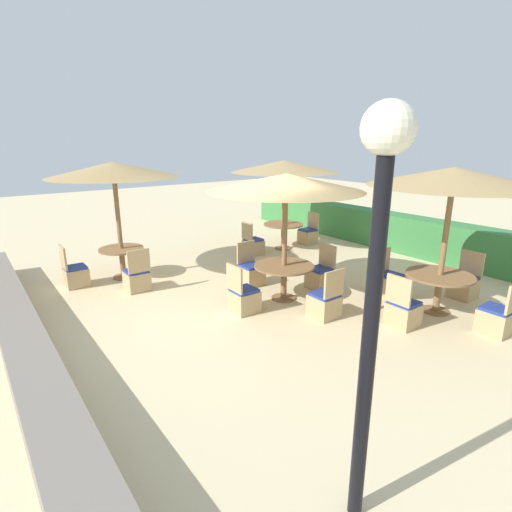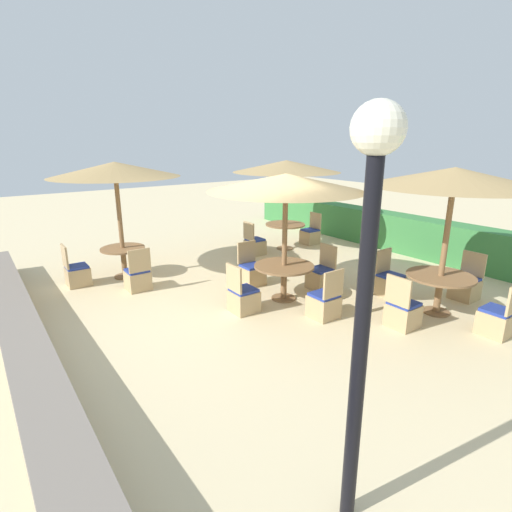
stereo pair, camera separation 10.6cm
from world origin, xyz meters
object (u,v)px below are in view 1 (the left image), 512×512
at_px(patio_chair_back_left_north, 308,235).
at_px(patio_chair_back_right_east, 497,319).
at_px(lamp_post, 378,247).
at_px(patio_chair_back_right_west, 388,282).
at_px(patio_chair_front_left_east, 137,278).
at_px(patio_chair_center_north, 320,276).
at_px(parasol_center, 286,183).
at_px(parasol_front_left, 113,170).
at_px(round_table_front_left, 122,255).
at_px(patio_chair_center_south, 243,298).
at_px(parasol_back_right, 454,177).
at_px(patio_chair_center_east, 325,303).
at_px(patio_chair_back_right_north, 464,285).
at_px(patio_chair_center_west, 251,273).
at_px(patio_chair_front_left_south, 75,275).
at_px(round_table_center, 284,271).
at_px(parasol_back_left, 284,166).
at_px(patio_chair_back_right_south, 403,312).
at_px(patio_chair_back_left_south, 253,245).
at_px(round_table_back_left, 283,229).
at_px(round_table_back_right, 439,281).

distance_m(patio_chair_back_left_north, patio_chair_back_right_east, 6.34).
distance_m(lamp_post, patio_chair_back_right_west, 5.72).
bearing_deg(patio_chair_front_left_east, patio_chair_center_north, -34.64).
bearing_deg(parasol_center, parasol_front_left, -146.31).
bearing_deg(lamp_post, patio_chair_back_right_west, 122.75).
relative_size(patio_chair_back_right_west, round_table_front_left, 0.95).
bearing_deg(patio_chair_center_south, parasol_center, 91.80).
relative_size(parasol_back_right, patio_chair_back_right_west, 3.07).
distance_m(parasol_center, patio_chair_center_east, 2.31).
distance_m(patio_chair_back_right_north, parasol_front_left, 7.64).
bearing_deg(patio_chair_back_left_north, patio_chair_center_south, 123.33).
bearing_deg(round_table_front_left, patio_chair_back_right_east, 31.65).
relative_size(patio_chair_center_west, patio_chair_front_left_south, 1.00).
xyz_separation_m(lamp_post, patio_chair_back_right_east, (-0.78, 4.42, -2.09)).
height_order(lamp_post, patio_chair_back_right_east, lamp_post).
height_order(round_table_center, patio_chair_back_right_west, patio_chair_back_right_west).
relative_size(parasol_back_left, round_table_center, 2.54).
height_order(patio_chair_center_east, parasol_front_left, parasol_front_left).
bearing_deg(parasol_back_right, round_table_center, -139.36).
relative_size(parasol_front_left, patio_chair_front_left_east, 2.98).
distance_m(lamp_post, round_table_front_left, 7.41).
bearing_deg(patio_chair_center_south, parasol_back_right, 53.27).
bearing_deg(patio_chair_front_left_east, patio_chair_back_right_south, -55.29).
bearing_deg(patio_chair_center_south, parasol_front_left, -160.72).
distance_m(lamp_post, parasol_center, 4.76).
relative_size(parasol_back_left, patio_chair_front_left_south, 3.20).
relative_size(parasol_back_right, round_table_front_left, 2.91).
bearing_deg(patio_chair_back_right_west, patio_chair_back_right_south, 44.70).
bearing_deg(patio_chair_back_left_south, parasol_back_left, 88.70).
distance_m(round_table_center, round_table_front_left, 3.83).
height_order(round_table_back_left, patio_chair_center_north, patio_chair_center_north).
bearing_deg(round_table_center, patio_chair_front_left_south, -135.79).
bearing_deg(patio_chair_front_left_south, lamp_post, 4.24).
bearing_deg(parasol_back_left, patio_chair_back_left_north, 90.63).
height_order(parasol_back_left, parasol_back_right, parasol_back_right).
xyz_separation_m(patio_chair_center_east, round_table_back_right, (1.07, 1.82, 0.33)).
bearing_deg(patio_chair_back_right_east, patio_chair_back_right_west, 88.64).
height_order(lamp_post, parasol_front_left, lamp_post).
height_order(patio_chair_center_east, patio_chair_front_left_south, same).
bearing_deg(patio_chair_back_right_south, parasol_front_left, -150.91).
bearing_deg(lamp_post, parasol_center, 146.80).
bearing_deg(patio_chair_front_left_south, round_table_front_left, 87.40).
distance_m(patio_chair_back_left_south, round_table_front_left, 3.54).
bearing_deg(patio_chair_center_west, patio_chair_center_north, 134.63).
bearing_deg(patio_chair_center_north, patio_chair_back_right_south, 174.90).
distance_m(parasol_center, parasol_front_left, 3.83).
bearing_deg(patio_chair_center_west, patio_chair_center_east, 91.61).
bearing_deg(round_table_front_left, patio_chair_center_east, 26.78).
bearing_deg(lamp_post, round_table_back_right, 112.23).
bearing_deg(patio_chair_center_north, round_table_center, 89.84).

